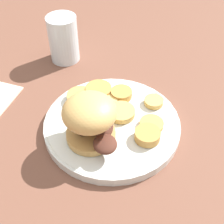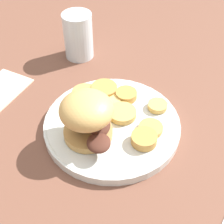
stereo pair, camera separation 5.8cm
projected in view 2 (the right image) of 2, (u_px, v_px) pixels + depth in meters
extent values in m
plane|color=brown|center=(112.00, 128.00, 0.61)|extent=(4.00, 4.00, 0.00)
cylinder|color=silver|center=(112.00, 125.00, 0.60)|extent=(0.26, 0.26, 0.02)
torus|color=silver|center=(112.00, 122.00, 0.60)|extent=(0.26, 0.26, 0.01)
cylinder|color=tan|center=(89.00, 133.00, 0.57)|extent=(0.09, 0.09, 0.01)
ellipsoid|color=#4C281E|center=(99.00, 143.00, 0.53)|extent=(0.06, 0.06, 0.02)
ellipsoid|color=brown|center=(79.00, 122.00, 0.56)|extent=(0.04, 0.04, 0.02)
ellipsoid|color=#4C281E|center=(88.00, 123.00, 0.56)|extent=(0.04, 0.04, 0.02)
ellipsoid|color=#4C281E|center=(101.00, 128.00, 0.55)|extent=(0.05, 0.06, 0.02)
ellipsoid|color=#4C281E|center=(80.00, 126.00, 0.55)|extent=(0.04, 0.04, 0.02)
ellipsoid|color=tan|center=(88.00, 111.00, 0.52)|extent=(0.09, 0.09, 0.05)
cylinder|color=tan|center=(122.00, 113.00, 0.60)|extent=(0.05, 0.05, 0.01)
cylinder|color=tan|center=(151.00, 128.00, 0.58)|extent=(0.05, 0.05, 0.01)
cylinder|color=#BC8942|center=(144.00, 139.00, 0.55)|extent=(0.05, 0.05, 0.02)
cylinder|color=#BC8942|center=(126.00, 95.00, 0.64)|extent=(0.04, 0.04, 0.01)
cylinder|color=#BC8942|center=(104.00, 90.00, 0.65)|extent=(0.05, 0.05, 0.02)
cylinder|color=tan|center=(157.00, 106.00, 0.62)|extent=(0.04, 0.04, 0.01)
cylinder|color=tan|center=(85.00, 94.00, 0.64)|extent=(0.05, 0.05, 0.01)
cylinder|color=#DBB766|center=(111.00, 100.00, 0.63)|extent=(0.04, 0.04, 0.01)
cylinder|color=silver|center=(78.00, 36.00, 0.75)|extent=(0.07, 0.07, 0.11)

